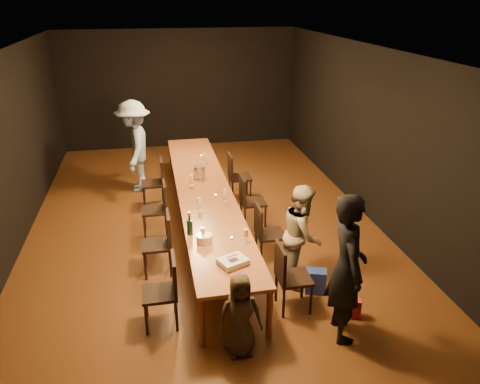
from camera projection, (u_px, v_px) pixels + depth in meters
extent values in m
plane|color=#412010|center=(205.00, 229.00, 8.17)|extent=(10.00, 10.00, 0.00)
cube|color=black|center=(179.00, 89.00, 12.08)|extent=(6.00, 0.04, 3.00)
cube|color=black|center=(295.00, 376.00, 3.06)|extent=(6.00, 0.04, 3.00)
cube|color=black|center=(5.00, 159.00, 7.04)|extent=(0.04, 10.00, 3.00)
cube|color=black|center=(375.00, 137.00, 8.11)|extent=(0.04, 10.00, 3.00)
cube|color=silver|center=(200.00, 51.00, 6.98)|extent=(6.00, 10.00, 0.04)
cube|color=brown|center=(204.00, 191.00, 7.88)|extent=(0.90, 6.00, 0.05)
cylinder|color=brown|center=(202.00, 321.00, 5.34)|extent=(0.08, 0.08, 0.70)
cylinder|color=brown|center=(269.00, 313.00, 5.48)|extent=(0.08, 0.08, 0.70)
cylinder|color=brown|center=(171.00, 158.00, 10.57)|extent=(0.08, 0.08, 0.70)
cylinder|color=brown|center=(206.00, 156.00, 10.71)|extent=(0.08, 0.08, 0.70)
imported|color=black|center=(347.00, 268.00, 5.33)|extent=(0.52, 0.72, 1.84)
imported|color=#BAAC8B|center=(302.00, 234.00, 6.48)|extent=(0.78, 0.86, 1.45)
imported|color=#809BC7|center=(135.00, 146.00, 9.46)|extent=(0.75, 1.24, 1.87)
imported|color=#3E3122|center=(240.00, 315.00, 5.19)|extent=(0.51, 0.34, 1.02)
cube|color=red|center=(352.00, 308.00, 5.93)|extent=(0.24, 0.17, 0.25)
cube|color=#253FA2|center=(316.00, 281.00, 6.40)|extent=(0.32, 0.26, 0.34)
cube|color=white|center=(233.00, 262.00, 5.70)|extent=(0.41, 0.37, 0.08)
cube|color=black|center=(233.00, 260.00, 5.66)|extent=(0.14, 0.12, 0.00)
cube|color=red|center=(232.00, 256.00, 5.75)|extent=(0.17, 0.09, 0.00)
cylinder|color=white|center=(204.00, 239.00, 6.18)|extent=(0.23, 0.23, 0.12)
cylinder|color=silver|center=(199.00, 172.00, 8.34)|extent=(0.22, 0.22, 0.22)
cylinder|color=#B2B7B2|center=(231.00, 238.00, 6.29)|extent=(0.05, 0.05, 0.03)
cylinder|color=#B2B7B2|center=(216.00, 196.00, 7.61)|extent=(0.05, 0.05, 0.03)
cylinder|color=#B2B7B2|center=(201.00, 156.00, 9.44)|extent=(0.05, 0.05, 0.03)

